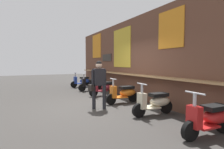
# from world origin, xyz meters

# --- Properties ---
(ground_plane) EXTENTS (38.42, 38.42, 0.00)m
(ground_plane) POSITION_xyz_m (0.00, 0.00, 0.00)
(ground_plane) COLOR #383533
(market_stall_facade) EXTENTS (13.72, 0.61, 3.49)m
(market_stall_facade) POSITION_xyz_m (-0.00, 2.02, 1.74)
(market_stall_facade) COLOR brown
(market_stall_facade) RESTS_ON ground_plane
(scooter_blue) EXTENTS (0.46, 1.40, 0.97)m
(scooter_blue) POSITION_xyz_m (-5.12, 1.08, 0.39)
(scooter_blue) COLOR #233D9E
(scooter_blue) RESTS_ON ground_plane
(scooter_black) EXTENTS (0.46, 1.40, 0.97)m
(scooter_black) POSITION_xyz_m (-3.45, 1.08, 0.39)
(scooter_black) COLOR black
(scooter_black) RESTS_ON ground_plane
(scooter_maroon) EXTENTS (0.46, 1.40, 0.97)m
(scooter_maroon) POSITION_xyz_m (-1.76, 1.08, 0.39)
(scooter_maroon) COLOR maroon
(scooter_maroon) RESTS_ON ground_plane
(scooter_orange) EXTENTS (0.46, 1.40, 0.97)m
(scooter_orange) POSITION_xyz_m (-0.04, 1.08, 0.39)
(scooter_orange) COLOR orange
(scooter_orange) RESTS_ON ground_plane
(scooter_cream) EXTENTS (0.47, 1.40, 0.97)m
(scooter_cream) POSITION_xyz_m (1.73, 1.08, 0.39)
(scooter_cream) COLOR beige
(scooter_cream) RESTS_ON ground_plane
(scooter_red) EXTENTS (0.48, 1.40, 0.97)m
(scooter_red) POSITION_xyz_m (3.42, 1.08, 0.39)
(scooter_red) COLOR red
(scooter_red) RESTS_ON ground_plane
(shopper_with_handbag) EXTENTS (0.32, 0.65, 1.61)m
(shopper_with_handbag) POSITION_xyz_m (0.29, -0.12, 0.97)
(shopper_with_handbag) COLOR #232328
(shopper_with_handbag) RESTS_ON ground_plane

